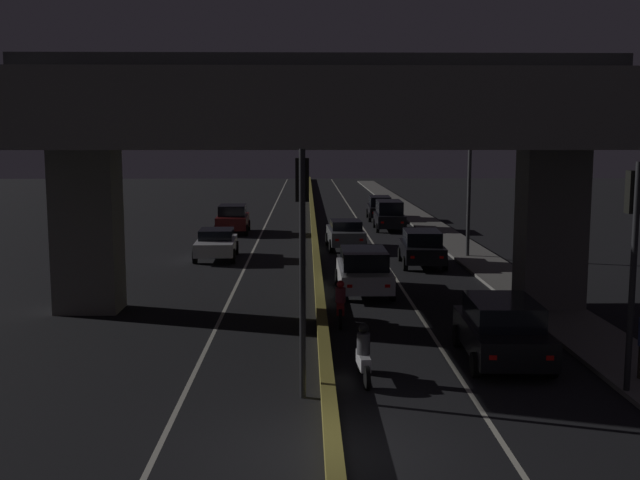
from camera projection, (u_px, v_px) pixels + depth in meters
name	position (u px, v px, depth m)	size (l,w,h in m)	color
ground_plane	(333.00, 454.00, 13.79)	(200.00, 200.00, 0.00)	black
lane_line_left_inner	(263.00, 230.00, 48.41)	(0.12, 126.00, 0.00)	beige
lane_line_right_inner	(364.00, 229.00, 48.53)	(0.12, 126.00, 0.00)	beige
median_divider	(314.00, 227.00, 48.45)	(0.32, 126.00, 0.37)	olive
sidewalk_right	(455.00, 243.00, 41.67)	(2.24, 126.00, 0.13)	slate
elevated_overpass	(320.00, 122.00, 24.73)	(20.48, 10.61, 8.57)	slate
traffic_light_left_of_median	(302.00, 231.00, 16.42)	(0.30, 0.49, 5.56)	black
traffic_light_right_of_median	(633.00, 238.00, 16.58)	(0.30, 0.49, 5.28)	black
street_lamp	(463.00, 172.00, 36.15)	(2.20, 0.32, 7.07)	#2D2D30
car_black_lead	(502.00, 329.00, 19.51)	(2.18, 4.23, 1.64)	black
car_white_second	(364.00, 270.00, 28.33)	(2.06, 4.53, 1.65)	silver
car_black_third	(422.00, 247.00, 34.34)	(2.09, 4.13, 1.64)	black
car_grey_fourth	(346.00, 234.00, 39.74)	(2.06, 4.26, 1.55)	#515459
car_black_fifth	(389.00, 215.00, 48.00)	(1.97, 4.11, 1.90)	black
car_black_sixth	(380.00, 208.00, 54.29)	(1.92, 4.60, 1.71)	black
car_white_lead_oncoming	(216.00, 243.00, 36.42)	(2.11, 4.24, 1.44)	silver
car_dark_red_second_oncoming	(233.00, 218.00, 46.47)	(2.08, 4.00, 1.76)	#591414
motorcycle_white_filtering_near	(364.00, 357.00, 17.91)	(0.34, 1.89, 1.41)	black
motorcycle_red_filtering_mid	(340.00, 305.00, 23.49)	(0.33, 1.98, 1.39)	black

